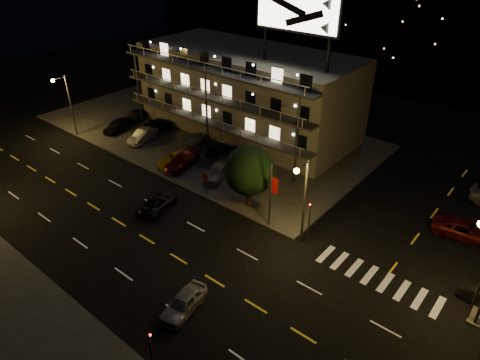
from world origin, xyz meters
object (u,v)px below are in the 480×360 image
Objects in this scene: lot_car_2 at (175,159)px; road_car_west at (158,203)px; lot_car_7 at (193,140)px; road_car_east at (184,303)px; tree at (249,172)px; lot_car_4 at (217,172)px.

lot_car_2 is 8.88m from road_car_west.
lot_car_2 is 0.89× the size of lot_car_7.
road_car_west is at bearing 136.17° from road_car_east.
lot_car_2 is 21.86m from road_car_east.
lot_car_7 is (-13.48, 5.98, -2.96)m from tree.
tree is at bearing -151.10° from road_car_west.
lot_car_4 reaches higher than lot_car_7.
road_car_east reaches higher than road_car_west.
road_car_east is at bearing -72.67° from lot_car_4.
road_car_east is at bearing 132.98° from road_car_west.
tree is 6.80m from lot_car_4.
tree reaches higher than lot_car_7.
tree is 14.36m from road_car_east.
lot_car_7 is 26.44m from road_car_east.
road_car_east is (18.20, -19.18, -0.15)m from lot_car_7.
road_car_west is (-11.13, 7.31, -0.05)m from road_car_east.
lot_car_4 is at bearing 128.56° from lot_car_7.
lot_car_4 reaches higher than road_car_east.
road_car_west is (7.07, -11.87, -0.19)m from lot_car_7.
road_car_east is 0.87× the size of road_car_west.
lot_car_2 is at bearing 173.88° from tree.
road_car_east is (10.55, -15.16, -0.20)m from lot_car_4.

